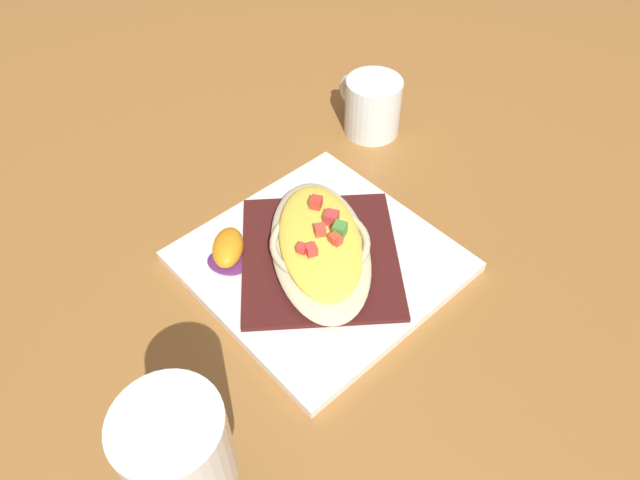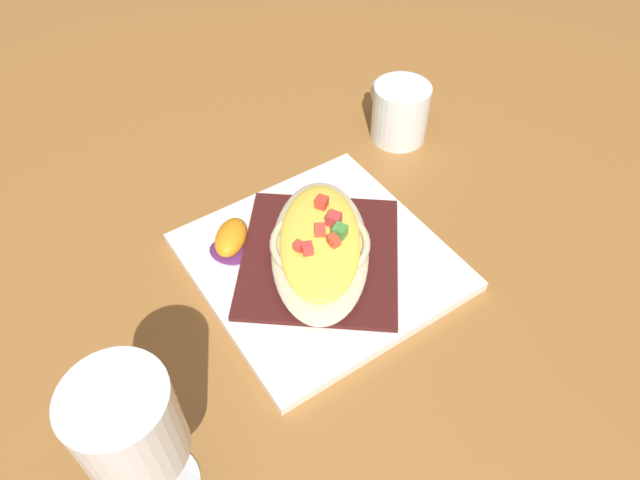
# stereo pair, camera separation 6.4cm
# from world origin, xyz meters

# --- Properties ---
(ground_plane) EXTENTS (2.60, 2.60, 0.00)m
(ground_plane) POSITION_xyz_m (0.00, 0.00, 0.00)
(ground_plane) COLOR #9D6732
(square_plate) EXTENTS (0.31, 0.31, 0.01)m
(square_plate) POSITION_xyz_m (0.00, 0.00, 0.01)
(square_plate) COLOR white
(square_plate) RESTS_ON ground_plane
(folded_napkin) EXTENTS (0.25, 0.25, 0.01)m
(folded_napkin) POSITION_xyz_m (0.00, 0.00, 0.02)
(folded_napkin) COLOR #461816
(folded_napkin) RESTS_ON square_plate
(gratin_dish) EXTENTS (0.22, 0.22, 0.05)m
(gratin_dish) POSITION_xyz_m (0.00, -0.00, 0.04)
(gratin_dish) COLOR beige
(gratin_dish) RESTS_ON folded_napkin
(orange_garnish) EXTENTS (0.07, 0.07, 0.03)m
(orange_garnish) POSITION_xyz_m (-0.06, 0.08, 0.02)
(orange_garnish) COLOR #58245D
(orange_garnish) RESTS_ON square_plate
(coffee_mug) EXTENTS (0.08, 0.11, 0.08)m
(coffee_mug) POSITION_xyz_m (0.24, 0.09, 0.04)
(coffee_mug) COLOR white
(coffee_mug) RESTS_ON ground_plane
(stemmed_glass) EXTENTS (0.08, 0.08, 0.16)m
(stemmed_glass) POSITION_xyz_m (-0.27, -0.08, 0.11)
(stemmed_glass) COLOR white
(stemmed_glass) RESTS_ON ground_plane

